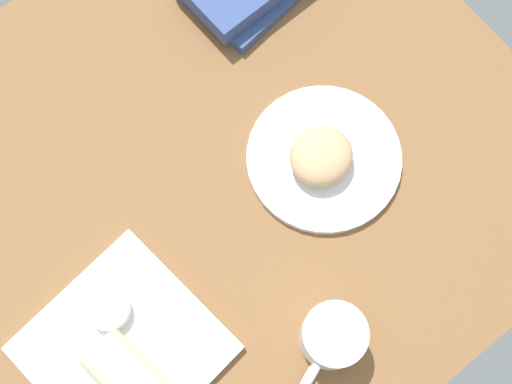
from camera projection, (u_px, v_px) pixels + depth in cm
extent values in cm
cube|color=brown|center=(194.00, 192.00, 104.45)|extent=(110.00, 90.00, 4.00)
cylinder|color=white|center=(324.00, 158.00, 103.20)|extent=(23.88, 23.88, 1.40)
ellipsoid|color=tan|center=(321.00, 156.00, 99.87)|extent=(11.66, 11.24, 5.07)
cube|color=white|center=(124.00, 348.00, 94.87)|extent=(27.21, 27.21, 1.60)
cylinder|color=silver|center=(109.00, 310.00, 94.47)|extent=(5.94, 5.94, 2.29)
cylinder|color=#C1602C|center=(108.00, 309.00, 93.67)|extent=(4.87, 4.87, 0.40)
cylinder|color=beige|center=(128.00, 377.00, 89.74)|extent=(8.36, 12.25, 6.68)
cylinder|color=white|center=(332.00, 336.00, 91.91)|extent=(8.85, 8.85, 8.60)
cylinder|color=#B1663C|center=(336.00, 334.00, 88.36)|extent=(7.26, 7.26, 0.40)
torus|color=white|center=(311.00, 374.00, 90.47)|extent=(6.37, 3.39, 6.36)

